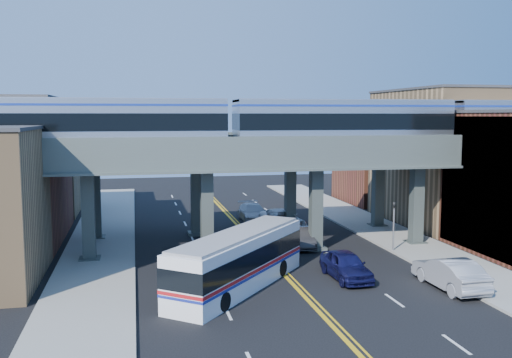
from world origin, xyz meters
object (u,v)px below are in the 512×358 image
car_lane_d (253,213)px  car_parked_curb (450,273)px  transit_bus (239,261)px  car_lane_a (346,265)px  car_lane_c (282,220)px  traffic_signal (394,221)px  car_lane_b (300,238)px  transit_train (344,122)px  stop_sign (284,243)px

car_lane_d → car_parked_curb: car_parked_curb is taller
transit_bus → car_lane_a: 6.70m
car_lane_c → car_lane_d: 5.08m
transit_bus → car_lane_d: bearing=24.8°
transit_bus → traffic_signal: bearing=-25.1°
car_parked_curb → car_lane_c: bearing=-75.3°
car_lane_b → traffic_signal: bearing=-21.2°
transit_train → car_lane_b: 9.14m
car_lane_a → car_lane_b: (-0.33, 8.51, -0.10)m
stop_sign → car_lane_d: 17.05m
car_lane_c → car_parked_curb: size_ratio=1.18×
stop_sign → car_lane_c: bearing=75.9°
transit_train → traffic_signal: transit_train is taller
transit_bus → car_lane_d: (5.01, 20.00, -0.77)m
traffic_signal → car_parked_curb: bearing=-94.6°
traffic_signal → car_parked_curb: size_ratio=0.75×
transit_bus → car_lane_d: transit_bus is taller
traffic_signal → car_lane_a: (-5.76, -5.62, -1.46)m
transit_bus → car_parked_curb: size_ratio=2.00×
car_lane_d → stop_sign: bearing=-94.8°
transit_train → transit_bus: bearing=-138.9°
traffic_signal → transit_bus: (-12.41, -6.05, -0.73)m
transit_train → car_lane_b: size_ratio=11.01×
car_parked_curb → traffic_signal: bearing=-96.0°
car_lane_c → car_parked_curb: 18.54m
transit_bus → car_lane_b: (6.31, 8.94, -0.83)m
transit_train → car_lane_c: (-2.68, 7.12, -8.46)m
car_lane_c → transit_bus: bearing=-113.8°
stop_sign → car_lane_d: bearing=84.9°
car_lane_b → car_lane_c: size_ratio=0.70×
transit_bus → car_lane_c: 16.54m
transit_train → car_lane_c: size_ratio=7.69×
stop_sign → car_lane_d: (1.50, 16.96, -0.95)m
traffic_signal → transit_bus: bearing=-154.0°
car_lane_b → transit_bus: bearing=-121.0°
stop_sign → car_parked_curb: stop_sign is taller
stop_sign → car_lane_a: stop_sign is taller
car_lane_b → car_lane_d: bearing=101.0°
car_lane_d → car_lane_b: bearing=-83.0°
traffic_signal → car_lane_c: (-5.85, 9.12, -1.41)m
traffic_signal → car_lane_a: 8.18m
stop_sign → car_parked_curb: size_ratio=0.48×
stop_sign → car_lane_a: bearing=-39.9°
stop_sign → car_lane_d: size_ratio=0.47×
car_lane_d → car_parked_curb: size_ratio=1.02×
transit_train → car_lane_b: transit_train is taller
transit_train → car_lane_a: bearing=-108.8°
transit_train → car_lane_a: transit_train is taller
stop_sign → transit_bus: size_ratio=0.24×
transit_bus → car_lane_c: size_ratio=1.70×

